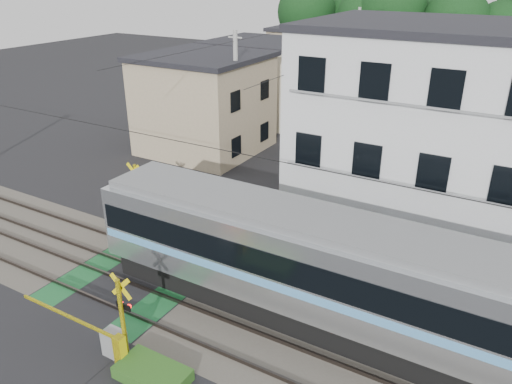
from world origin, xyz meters
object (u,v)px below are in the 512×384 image
Objects in this scene: crossing_signal_near at (115,339)px; crossing_signal_far at (147,211)px; pedestrian at (356,102)px; apartment_block at (426,135)px.

crossing_signal_far is (-5.17, 7.31, 0.00)m from crossing_signal_near.
crossing_signal_far is 24.61m from pedestrian.
apartment_block is 5.95× the size of pedestrian.
crossing_signal_near is 14.95m from apartment_block.
crossing_signal_near is 2.76× the size of pedestrian.
apartment_block is (5.91, 13.15, 3.94)m from crossing_signal_near.
crossing_signal_far reaches higher than pedestrian.
apartment_block is at bearing 27.78° from crossing_signal_far.
crossing_signal_far is 2.76× the size of pedestrian.
crossing_signal_far is 13.14m from apartment_block.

